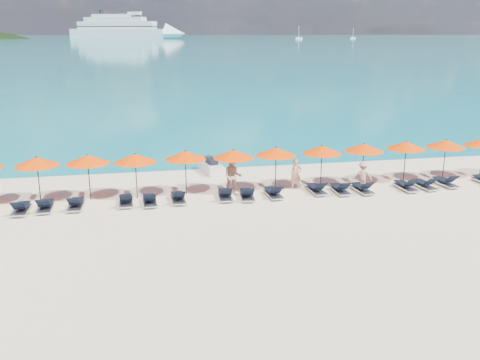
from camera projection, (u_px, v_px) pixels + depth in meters
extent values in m
plane|color=beige|center=(254.00, 226.00, 22.51)|extent=(1400.00, 1400.00, 0.00)
cube|color=#1FA9B2|center=(135.00, 37.00, 646.12)|extent=(1600.00, 1300.00, 0.01)
cube|color=silver|center=(119.00, 34.00, 567.10)|extent=(103.91, 61.39, 9.59)
cone|color=silver|center=(175.00, 34.00, 552.86)|extent=(27.98, 27.98, 21.10)
cube|color=silver|center=(117.00, 25.00, 565.20)|extent=(83.53, 49.99, 7.67)
cube|color=silver|center=(115.00, 20.00, 564.08)|extent=(65.47, 40.33, 4.80)
cube|color=silver|center=(113.00, 16.00, 563.47)|extent=(45.08, 28.92, 3.36)
cube|color=black|center=(117.00, 27.00, 565.59)|extent=(84.57, 50.60, 0.86)
cube|color=black|center=(117.00, 23.00, 564.68)|extent=(82.49, 49.37, 0.86)
cylinder|color=black|center=(101.00, 12.00, 565.42)|extent=(4.22, 4.22, 5.28)
cube|color=silver|center=(353.00, 38.00, 537.92)|extent=(5.63, 1.88, 1.50)
cylinder|color=silver|center=(353.00, 33.00, 536.60)|extent=(0.34, 0.34, 9.38)
cube|color=silver|center=(299.00, 38.00, 510.21)|extent=(6.53, 2.18, 1.74)
cylinder|color=silver|center=(299.00, 32.00, 508.68)|extent=(0.39, 0.39, 10.88)
cube|color=silver|center=(211.00, 167.00, 31.03)|extent=(1.32, 2.49, 0.54)
cube|color=black|center=(212.00, 161.00, 30.75)|extent=(0.67, 1.06, 0.34)
cylinder|color=black|center=(207.00, 156.00, 31.41)|extent=(0.54, 0.16, 0.06)
imported|color=tan|center=(296.00, 174.00, 27.58)|extent=(0.60, 0.41, 1.59)
imported|color=tan|center=(233.00, 177.00, 26.46)|extent=(1.01, 0.67, 1.92)
imported|color=tan|center=(363.00, 175.00, 27.59)|extent=(1.05, 0.71, 1.48)
cylinder|color=black|center=(39.00, 180.00, 25.33)|extent=(0.05, 0.05, 2.20)
cone|color=#FB3F00|center=(37.00, 162.00, 25.08)|extent=(2.10, 2.10, 0.42)
sphere|color=black|center=(36.00, 157.00, 25.03)|extent=(0.08, 0.08, 0.08)
cylinder|color=black|center=(89.00, 178.00, 25.76)|extent=(0.05, 0.05, 2.20)
cone|color=#FB3F00|center=(88.00, 159.00, 25.51)|extent=(2.10, 2.10, 0.42)
sphere|color=black|center=(87.00, 155.00, 25.45)|extent=(0.08, 0.08, 0.08)
cylinder|color=black|center=(136.00, 176.00, 26.01)|extent=(0.05, 0.05, 2.20)
cone|color=#FB3F00|center=(135.00, 158.00, 25.76)|extent=(2.10, 2.10, 0.42)
sphere|color=black|center=(135.00, 154.00, 25.70)|extent=(0.08, 0.08, 0.08)
cylinder|color=black|center=(186.00, 173.00, 26.63)|extent=(0.05, 0.05, 2.20)
cone|color=#FB3F00|center=(185.00, 155.00, 26.38)|extent=(2.10, 2.10, 0.42)
sphere|color=black|center=(185.00, 151.00, 26.32)|extent=(0.08, 0.08, 0.08)
cylinder|color=black|center=(234.00, 172.00, 26.88)|extent=(0.05, 0.05, 2.20)
cone|color=#FB3F00|center=(234.00, 154.00, 26.63)|extent=(2.10, 2.10, 0.42)
sphere|color=black|center=(234.00, 150.00, 26.57)|extent=(0.08, 0.08, 0.08)
cylinder|color=black|center=(276.00, 169.00, 27.39)|extent=(0.05, 0.05, 2.20)
cone|color=#FB3F00|center=(276.00, 152.00, 27.14)|extent=(2.10, 2.10, 0.42)
sphere|color=black|center=(276.00, 147.00, 27.08)|extent=(0.08, 0.08, 0.08)
cylinder|color=black|center=(321.00, 167.00, 27.83)|extent=(0.05, 0.05, 2.20)
cone|color=#FB3F00|center=(322.00, 150.00, 27.58)|extent=(2.10, 2.10, 0.42)
sphere|color=black|center=(322.00, 145.00, 27.52)|extent=(0.08, 0.08, 0.08)
cylinder|color=black|center=(363.00, 164.00, 28.35)|extent=(0.05, 0.05, 2.20)
cone|color=#FB3F00|center=(364.00, 147.00, 28.10)|extent=(2.10, 2.10, 0.42)
sphere|color=black|center=(364.00, 143.00, 28.04)|extent=(0.08, 0.08, 0.08)
cylinder|color=black|center=(405.00, 162.00, 28.87)|extent=(0.05, 0.05, 2.20)
cone|color=#FB3F00|center=(406.00, 145.00, 28.63)|extent=(2.10, 2.10, 0.42)
sphere|color=black|center=(407.00, 141.00, 28.57)|extent=(0.08, 0.08, 0.08)
cylinder|color=black|center=(444.00, 160.00, 29.27)|extent=(0.05, 0.05, 2.20)
cone|color=#FB3F00|center=(446.00, 144.00, 29.03)|extent=(2.10, 2.10, 0.42)
sphere|color=black|center=(446.00, 140.00, 28.97)|extent=(0.08, 0.08, 0.08)
cube|color=silver|center=(21.00, 210.00, 24.11)|extent=(0.65, 1.71, 0.06)
cube|color=black|center=(22.00, 205.00, 24.31)|extent=(0.57, 1.11, 0.04)
cube|color=black|center=(18.00, 205.00, 23.48)|extent=(0.56, 0.55, 0.43)
cube|color=silver|center=(45.00, 208.00, 24.44)|extent=(0.64, 1.71, 0.06)
cube|color=black|center=(46.00, 203.00, 24.63)|extent=(0.56, 1.11, 0.04)
cube|color=black|center=(43.00, 203.00, 23.81)|extent=(0.56, 0.54, 0.43)
cube|color=silver|center=(76.00, 206.00, 24.71)|extent=(0.70, 1.73, 0.06)
cube|color=black|center=(77.00, 201.00, 24.90)|extent=(0.60, 1.13, 0.04)
cube|color=black|center=(74.00, 201.00, 24.07)|extent=(0.58, 0.56, 0.43)
cube|color=silver|center=(126.00, 202.00, 25.23)|extent=(0.62, 1.70, 0.06)
cube|color=black|center=(126.00, 197.00, 25.42)|extent=(0.55, 1.10, 0.04)
cube|color=black|center=(125.00, 197.00, 24.60)|extent=(0.55, 0.54, 0.43)
cube|color=silver|center=(150.00, 202.00, 25.27)|extent=(0.67, 1.72, 0.06)
cube|color=black|center=(149.00, 197.00, 25.47)|extent=(0.58, 1.12, 0.04)
cube|color=black|center=(150.00, 197.00, 24.65)|extent=(0.57, 0.55, 0.43)
cube|color=silver|center=(178.00, 199.00, 25.66)|extent=(0.67, 1.72, 0.06)
cube|color=black|center=(177.00, 194.00, 25.85)|extent=(0.58, 1.11, 0.04)
cube|color=black|center=(179.00, 194.00, 25.03)|extent=(0.56, 0.55, 0.43)
cube|color=silver|center=(225.00, 196.00, 26.10)|extent=(0.73, 1.74, 0.06)
cube|color=black|center=(225.00, 192.00, 26.29)|extent=(0.62, 1.13, 0.04)
cube|color=black|center=(226.00, 192.00, 25.46)|extent=(0.58, 0.57, 0.43)
cube|color=silver|center=(247.00, 196.00, 26.13)|extent=(0.77, 1.75, 0.06)
cube|color=black|center=(246.00, 192.00, 26.33)|extent=(0.64, 1.14, 0.04)
cube|color=black|center=(248.00, 191.00, 25.49)|extent=(0.59, 0.58, 0.43)
cube|color=silver|center=(273.00, 194.00, 26.44)|extent=(0.70, 1.73, 0.06)
cube|color=black|center=(272.00, 190.00, 26.63)|extent=(0.60, 1.13, 0.04)
cube|color=black|center=(277.00, 189.00, 25.81)|extent=(0.58, 0.56, 0.43)
cube|color=silver|center=(316.00, 190.00, 27.06)|extent=(0.72, 1.73, 0.06)
cube|color=black|center=(314.00, 186.00, 27.25)|extent=(0.61, 1.13, 0.04)
cube|color=black|center=(321.00, 186.00, 26.43)|extent=(0.58, 0.57, 0.43)
cube|color=silver|center=(340.00, 190.00, 27.06)|extent=(0.64, 1.71, 0.06)
cube|color=black|center=(338.00, 186.00, 27.25)|extent=(0.56, 1.10, 0.04)
cube|color=black|center=(344.00, 186.00, 26.43)|extent=(0.55, 0.54, 0.43)
cube|color=silver|center=(362.00, 190.00, 27.17)|extent=(0.76, 1.75, 0.06)
cube|color=black|center=(360.00, 185.00, 27.36)|extent=(0.64, 1.14, 0.04)
cube|color=black|center=(368.00, 185.00, 26.55)|extent=(0.59, 0.58, 0.43)
cube|color=silver|center=(405.00, 187.00, 27.61)|extent=(0.67, 1.72, 0.06)
cube|color=black|center=(403.00, 183.00, 27.80)|extent=(0.59, 1.12, 0.04)
cube|color=black|center=(412.00, 182.00, 26.98)|extent=(0.57, 0.55, 0.43)
cube|color=silver|center=(424.00, 186.00, 27.86)|extent=(0.75, 1.74, 0.06)
cube|color=black|center=(422.00, 182.00, 28.04)|extent=(0.63, 1.14, 0.04)
cube|color=black|center=(432.00, 181.00, 27.23)|extent=(0.59, 0.58, 0.43)
cube|color=silver|center=(445.00, 183.00, 28.31)|extent=(0.74, 1.74, 0.06)
cube|color=black|center=(442.00, 179.00, 28.50)|extent=(0.62, 1.14, 0.04)
cube|color=black|center=(452.00, 179.00, 27.69)|extent=(0.59, 0.57, 0.43)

